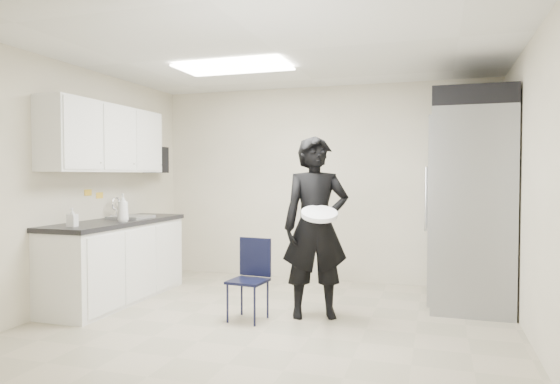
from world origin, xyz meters
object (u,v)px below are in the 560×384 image
(folding_chair, at_px, (248,281))
(man_tuxedo, at_px, (316,227))
(lower_counter, at_px, (117,262))
(commercial_fridge, at_px, (469,208))

(folding_chair, bearing_deg, man_tuxedo, 34.23)
(lower_counter, distance_m, commercial_fridge, 3.98)
(commercial_fridge, xyz_separation_m, folding_chair, (-2.09, -1.35, -0.67))
(lower_counter, bearing_deg, commercial_fridge, 15.88)
(lower_counter, height_order, commercial_fridge, commercial_fridge)
(commercial_fridge, height_order, folding_chair, commercial_fridge)
(lower_counter, relative_size, commercial_fridge, 0.90)
(commercial_fridge, height_order, man_tuxedo, commercial_fridge)
(lower_counter, xyz_separation_m, man_tuxedo, (2.29, 0.04, 0.47))
(commercial_fridge, relative_size, man_tuxedo, 1.17)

